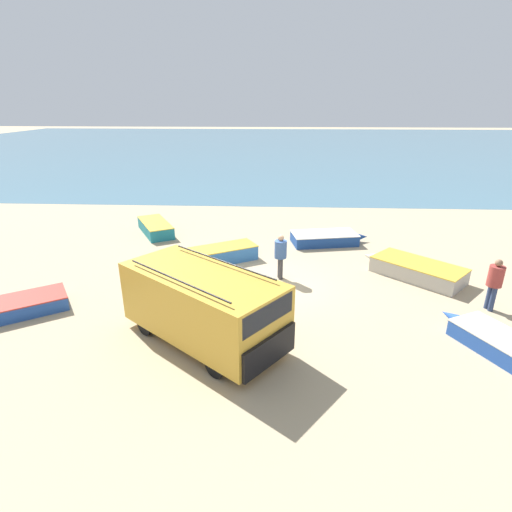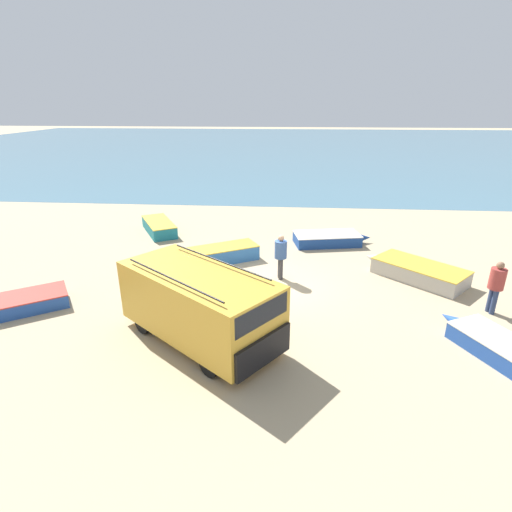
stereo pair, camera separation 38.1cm
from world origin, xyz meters
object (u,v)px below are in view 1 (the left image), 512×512
at_px(parked_van, 203,304).
at_px(fishing_rowboat_0, 414,269).
at_px(fishing_rowboat_1, 155,227).
at_px(fishing_rowboat_4, 206,257).
at_px(fisherman_1, 281,253).
at_px(fisherman_0, 495,280).
at_px(fishing_rowboat_2, 326,238).
at_px(fishing_rowboat_3, 10,308).

height_order(parked_van, fishing_rowboat_0, parked_van).
bearing_deg(fishing_rowboat_0, fishing_rowboat_1, 20.19).
height_order(fishing_rowboat_4, fisherman_1, fisherman_1).
bearing_deg(parked_van, fisherman_0, 51.91).
relative_size(fishing_rowboat_2, fishing_rowboat_3, 1.06).
bearing_deg(parked_van, fishing_rowboat_0, 70.97).
distance_m(fishing_rowboat_0, fishing_rowboat_2, 4.92).
distance_m(fishing_rowboat_2, fishing_rowboat_4, 6.21).
height_order(fishing_rowboat_0, fishing_rowboat_2, fishing_rowboat_0).
bearing_deg(fishing_rowboat_3, fisherman_0, 149.92).
bearing_deg(fishing_rowboat_2, fishing_rowboat_4, -162.52).
relative_size(fishing_rowboat_1, fishing_rowboat_3, 1.01).
relative_size(fishing_rowboat_0, fisherman_0, 2.07).
height_order(fishing_rowboat_1, fisherman_1, fisherman_1).
distance_m(fishing_rowboat_1, fishing_rowboat_3, 9.23).
bearing_deg(parked_van, fishing_rowboat_4, 137.19).
xyz_separation_m(fisherman_0, fisherman_1, (-7.01, 2.19, -0.00)).
bearing_deg(fishing_rowboat_0, fisherman_0, 165.68).
relative_size(fishing_rowboat_1, fishing_rowboat_2, 0.95).
relative_size(parked_van, fishing_rowboat_0, 1.39).
height_order(parked_van, fishing_rowboat_1, parked_van).
bearing_deg(fisherman_1, fishing_rowboat_4, -35.57).
distance_m(parked_van, fisherman_1, 5.00).
height_order(fisherman_0, fisherman_1, fisherman_0).
bearing_deg(fishing_rowboat_4, fishing_rowboat_2, 178.30).
relative_size(parked_van, fishing_rowboat_4, 1.11).
relative_size(fishing_rowboat_3, fishing_rowboat_4, 0.78).
height_order(parked_van, fishing_rowboat_3, parked_van).
relative_size(fishing_rowboat_1, fisherman_0, 2.05).
distance_m(fishing_rowboat_0, fishing_rowboat_3, 14.70).
relative_size(fishing_rowboat_0, fishing_rowboat_4, 0.80).
bearing_deg(fishing_rowboat_1, fisherman_1, -159.83).
bearing_deg(fishing_rowboat_3, fishing_rowboat_4, -174.55).
distance_m(parked_van, fisherman_0, 9.53).
xyz_separation_m(fishing_rowboat_0, fishing_rowboat_2, (-3.06, 3.85, -0.05)).
bearing_deg(fishing_rowboat_0, fishing_rowboat_3, 58.47).
bearing_deg(parked_van, fishing_rowboat_2, 100.71).
xyz_separation_m(fishing_rowboat_1, fisherman_1, (6.65, -5.60, 0.77)).
distance_m(parked_van, fishing_rowboat_3, 6.76).
distance_m(parked_van, fishing_rowboat_2, 9.90).
relative_size(fishing_rowboat_4, fisherman_1, 2.60).
distance_m(fishing_rowboat_4, fisherman_0, 10.81).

